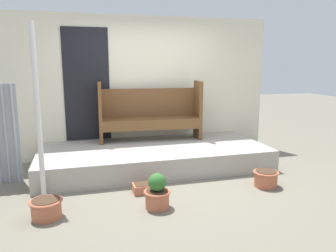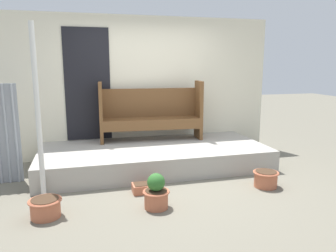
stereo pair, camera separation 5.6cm
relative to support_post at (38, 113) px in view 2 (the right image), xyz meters
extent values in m
plane|color=#706B5B|center=(1.73, 0.06, -1.12)|extent=(24.00, 24.00, 0.00)
cube|color=#A8A399|center=(1.70, 0.88, -0.95)|extent=(3.76, 1.65, 0.35)
cube|color=beige|center=(1.70, 1.74, 0.18)|extent=(4.96, 0.06, 2.60)
cube|color=black|center=(0.66, 1.70, 0.24)|extent=(0.80, 0.02, 2.00)
cylinder|color=#979CA5|center=(-0.53, 0.69, -0.39)|extent=(0.04, 0.04, 1.46)
cylinder|color=#979CA5|center=(-0.41, 0.69, -0.39)|extent=(0.04, 0.04, 1.46)
cylinder|color=silver|center=(0.00, 0.00, 0.00)|extent=(0.07, 0.07, 2.25)
cube|color=brown|center=(0.86, 1.43, -0.23)|extent=(0.09, 0.40, 1.07)
cube|color=brown|center=(2.65, 1.31, -0.23)|extent=(0.09, 0.40, 1.07)
cube|color=brown|center=(1.76, 1.37, -0.38)|extent=(1.75, 0.51, 0.04)
cube|color=brown|center=(1.74, 1.19, -0.48)|extent=(1.72, 0.14, 0.15)
cube|color=brown|center=(1.77, 1.55, -0.10)|extent=(1.73, 0.15, 0.53)
cylinder|color=#B26042|center=(0.08, -0.63, -1.02)|extent=(0.33, 0.33, 0.22)
torus|color=#B26042|center=(0.08, -0.63, -0.92)|extent=(0.38, 0.38, 0.02)
cylinder|color=#422D1E|center=(0.08, -0.63, -0.90)|extent=(0.31, 0.31, 0.01)
cylinder|color=#B26042|center=(1.37, -0.72, -1.01)|extent=(0.29, 0.29, 0.22)
torus|color=#B26042|center=(1.37, -0.72, -0.91)|extent=(0.33, 0.33, 0.02)
cylinder|color=#422D1E|center=(1.37, -0.72, -0.90)|extent=(0.27, 0.27, 0.01)
ellipsoid|color=#2D6628|center=(1.37, -0.72, -0.79)|extent=(0.22, 0.22, 0.22)
cylinder|color=#B26042|center=(3.04, -0.44, -1.01)|extent=(0.32, 0.32, 0.22)
torus|color=#B26042|center=(3.04, -0.44, -0.91)|extent=(0.36, 0.36, 0.02)
cylinder|color=#422D1E|center=(3.04, -0.44, -0.90)|extent=(0.30, 0.30, 0.01)
cube|color=#B76647|center=(1.34, -0.19, -1.06)|extent=(0.37, 0.22, 0.12)
cube|color=#422D1E|center=(1.34, -0.19, -1.00)|extent=(0.33, 0.19, 0.01)
camera|label=1|loc=(0.49, -4.36, 0.62)|focal=35.00mm
camera|label=2|loc=(0.54, -4.38, 0.62)|focal=35.00mm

